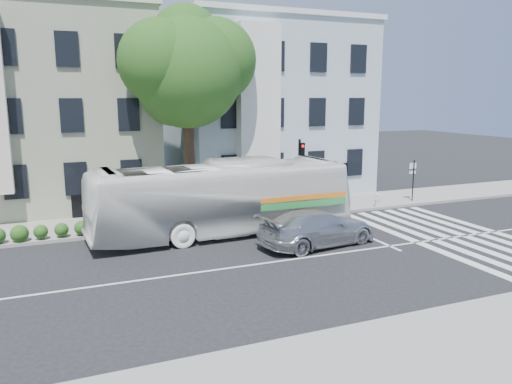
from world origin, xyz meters
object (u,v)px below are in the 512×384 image
bus (223,198)px  sedan (317,228)px  traffic_signal (300,167)px  fire_hydrant (377,200)px

bus → sedan: 4.62m
bus → sedan: bearing=-139.1°
sedan → bus: bearing=35.5°
bus → traffic_signal: (4.99, 1.95, 0.94)m
traffic_signal → sedan: bearing=-121.2°
traffic_signal → bus: bearing=-170.4°
fire_hydrant → traffic_signal: bearing=177.2°
bus → sedan: bus is taller
traffic_signal → fire_hydrant: 5.31m
bus → sedan: (3.15, -3.25, -0.94)m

